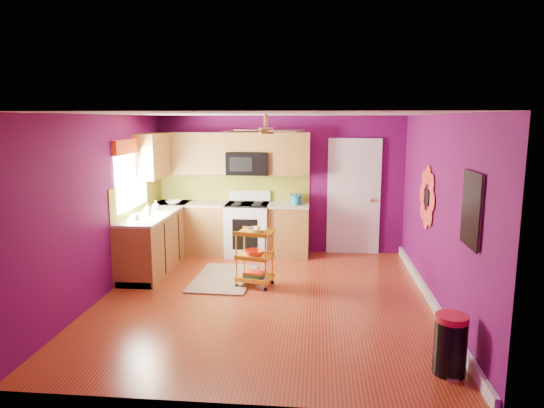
# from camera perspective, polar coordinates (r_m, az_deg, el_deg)

# --- Properties ---
(ground) EXTENTS (5.00, 5.00, 0.00)m
(ground) POSITION_cam_1_polar(r_m,az_deg,el_deg) (6.78, -0.84, -11.09)
(ground) COLOR maroon
(ground) RESTS_ON ground
(room_envelope) EXTENTS (4.54, 5.04, 2.52)m
(room_envelope) POSITION_cam_1_polar(r_m,az_deg,el_deg) (6.38, -0.64, 2.73)
(room_envelope) COLOR #5B0A4F
(room_envelope) RESTS_ON ground
(lower_cabinets) EXTENTS (2.81, 2.31, 0.94)m
(lower_cabinets) POSITION_cam_1_polar(r_m,az_deg,el_deg) (8.60, -8.48, -3.60)
(lower_cabinets) COLOR brown
(lower_cabinets) RESTS_ON ground
(electric_range) EXTENTS (0.76, 0.66, 1.13)m
(electric_range) POSITION_cam_1_polar(r_m,az_deg,el_deg) (8.77, -2.88, -2.90)
(electric_range) COLOR white
(electric_range) RESTS_ON ground
(upper_cabinetry) EXTENTS (2.80, 2.30, 1.26)m
(upper_cabinetry) POSITION_cam_1_polar(r_m,az_deg,el_deg) (8.70, -7.49, 5.69)
(upper_cabinetry) COLOR brown
(upper_cabinetry) RESTS_ON ground
(left_window) EXTENTS (0.08, 1.35, 1.08)m
(left_window) POSITION_cam_1_polar(r_m,az_deg,el_deg) (7.93, -16.21, 4.52)
(left_window) COLOR white
(left_window) RESTS_ON ground
(panel_door) EXTENTS (0.95, 0.11, 2.15)m
(panel_door) POSITION_cam_1_polar(r_m,az_deg,el_deg) (8.89, 9.58, 0.70)
(panel_door) COLOR white
(panel_door) RESTS_ON ground
(right_wall_art) EXTENTS (0.04, 2.74, 1.04)m
(right_wall_art) POSITION_cam_1_polar(r_m,az_deg,el_deg) (6.22, 19.60, 0.21)
(right_wall_art) COLOR black
(right_wall_art) RESTS_ON ground
(ceiling_fan) EXTENTS (1.01, 1.01, 0.26)m
(ceiling_fan) POSITION_cam_1_polar(r_m,az_deg,el_deg) (6.53, -0.70, 8.69)
(ceiling_fan) COLOR #BF8C3F
(ceiling_fan) RESTS_ON ground
(shag_rug) EXTENTS (0.92, 1.45, 0.02)m
(shag_rug) POSITION_cam_1_polar(r_m,az_deg,el_deg) (7.61, -5.67, -8.66)
(shag_rug) COLOR #311C10
(shag_rug) RESTS_ON ground
(rolling_cart) EXTENTS (0.58, 0.47, 0.91)m
(rolling_cart) POSITION_cam_1_polar(r_m,az_deg,el_deg) (7.13, -2.01, -6.04)
(rolling_cart) COLOR yellow
(rolling_cart) RESTS_ON ground
(trash_can) EXTENTS (0.34, 0.36, 0.60)m
(trash_can) POSITION_cam_1_polar(r_m,az_deg,el_deg) (5.15, 20.24, -15.25)
(trash_can) COLOR black
(trash_can) RESTS_ON ground
(teal_kettle) EXTENTS (0.18, 0.18, 0.21)m
(teal_kettle) POSITION_cam_1_polar(r_m,az_deg,el_deg) (8.55, 2.80, 0.46)
(teal_kettle) COLOR teal
(teal_kettle) RESTS_ON lower_cabinets
(toaster) EXTENTS (0.22, 0.15, 0.18)m
(toaster) POSITION_cam_1_polar(r_m,az_deg,el_deg) (8.71, 2.88, 0.67)
(toaster) COLOR beige
(toaster) RESTS_ON lower_cabinets
(soap_bottle_a) EXTENTS (0.08, 0.08, 0.18)m
(soap_bottle_a) POSITION_cam_1_polar(r_m,az_deg,el_deg) (7.85, -14.48, -0.65)
(soap_bottle_a) COLOR #EA3F72
(soap_bottle_a) RESTS_ON lower_cabinets
(soap_bottle_b) EXTENTS (0.13, 0.13, 0.16)m
(soap_bottle_b) POSITION_cam_1_polar(r_m,az_deg,el_deg) (8.30, -13.53, -0.13)
(soap_bottle_b) COLOR white
(soap_bottle_b) RESTS_ON lower_cabinets
(counter_dish) EXTENTS (0.27, 0.27, 0.07)m
(counter_dish) POSITION_cam_1_polar(r_m,az_deg,el_deg) (8.80, -11.49, 0.21)
(counter_dish) COLOR white
(counter_dish) RESTS_ON lower_cabinets
(counter_cup) EXTENTS (0.12, 0.12, 0.09)m
(counter_cup) POSITION_cam_1_polar(r_m,az_deg,el_deg) (7.57, -15.72, -1.45)
(counter_cup) COLOR white
(counter_cup) RESTS_ON lower_cabinets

